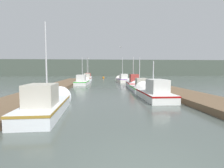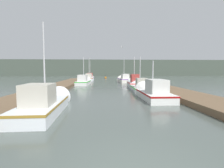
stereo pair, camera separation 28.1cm
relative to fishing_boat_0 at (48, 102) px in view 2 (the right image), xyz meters
The scene contains 18 objects.
dock_left 10.35m from the fishing_boat_0, 103.25° to the left, with size 2.97×40.00×0.36m.
dock_right 13.80m from the fishing_boat_0, 46.86° to the left, with size 2.97×40.00×0.36m.
distant_shore_ridge 62.56m from the fishing_boat_0, 86.76° to the left, with size 120.00×16.00×6.03m.
fishing_boat_0 is the anchor object (origin of this frame).
fishing_boat_1 7.83m from the fishing_boat_0, 30.61° to the left, with size 1.85×5.79×3.43m.
fishing_boat_2 11.40m from the fishing_boat_0, 52.87° to the left, with size 1.83×5.17×4.07m.
fishing_boat_3 14.97m from the fishing_boat_0, 61.74° to the left, with size 1.89×5.50×4.31m.
fishing_boat_4 17.45m from the fishing_boat_0, 89.39° to the left, with size 1.96×5.98×4.60m.
fishing_boat_5 22.69m from the fishing_boat_0, 72.48° to the left, with size 2.08×5.22×4.96m.
fishing_boat_6 27.61m from the fishing_boat_0, 89.42° to the left, with size 1.77×6.19×5.07m.
fishing_boat_7 31.93m from the fishing_boat_0, 89.64° to the left, with size 1.89×5.06×4.99m.
mooring_piling_0 22.32m from the fishing_boat_0, 68.65° to the left, with size 0.29×0.29×0.96m.
mooring_piling_1 1.00m from the fishing_boat_0, 139.13° to the right, with size 0.32×0.32×1.06m.
mooring_piling_2 33.95m from the fishing_boat_0, 91.27° to the left, with size 0.32×0.32×1.19m.
mooring_piling_3 25.18m from the fishing_boat_0, 92.28° to the left, with size 0.37×0.37×1.05m.
channel_buoy 37.80m from the fishing_boat_0, 84.00° to the left, with size 0.57×0.57×1.07m.
seagull_lead 19.74m from the fishing_boat_0, 87.16° to the left, with size 0.44×0.50×0.12m.
seagull_1 19.17m from the fishing_boat_0, 71.13° to the left, with size 0.31×0.56×0.12m.
Camera 2 is at (-0.69, -3.36, 2.14)m, focal length 28.00 mm.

